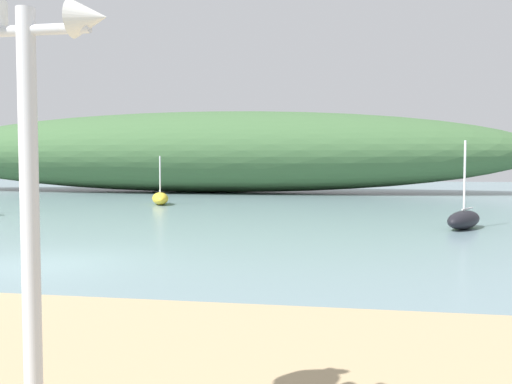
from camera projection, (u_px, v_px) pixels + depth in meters
name	position (u px, v px, depth m)	size (l,w,h in m)	color
ground_plane	(43.00, 264.00, 13.05)	(120.00, 120.00, 0.00)	gray
distant_hill	(207.00, 152.00, 44.70)	(51.22, 10.72, 6.50)	#3D6038
sailboat_inner_mooring	(464.00, 219.00, 19.95)	(1.94, 2.58, 3.22)	black
sailboat_east_reach	(160.00, 198.00, 31.43)	(1.82, 2.72, 2.78)	gold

